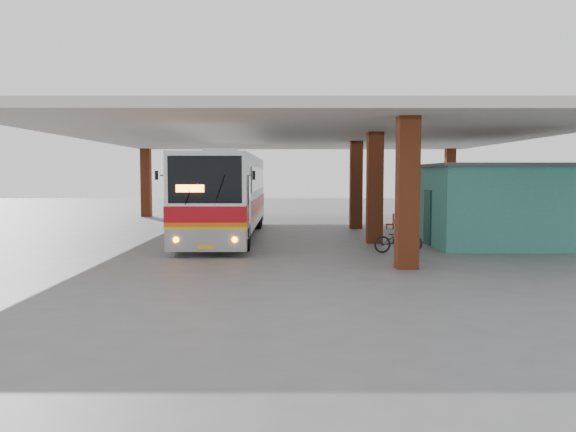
# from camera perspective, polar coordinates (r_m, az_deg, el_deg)

# --- Properties ---
(ground) EXTENTS (90.00, 90.00, 0.00)m
(ground) POSITION_cam_1_polar(r_m,az_deg,el_deg) (19.23, 1.24, -3.84)
(ground) COLOR #515154
(ground) RESTS_ON ground
(brick_columns) EXTENTS (20.10, 21.60, 4.35)m
(brick_columns) POSITION_cam_1_polar(r_m,az_deg,el_deg) (24.11, 4.37, 2.97)
(brick_columns) COLOR brown
(brick_columns) RESTS_ON ground
(canopy_roof) EXTENTS (21.00, 23.00, 0.30)m
(canopy_roof) POSITION_cam_1_polar(r_m,az_deg,el_deg) (25.61, 2.04, 8.26)
(canopy_roof) COLOR beige
(canopy_roof) RESTS_ON brick_columns
(shop_building) EXTENTS (5.20, 8.20, 3.11)m
(shop_building) POSITION_cam_1_polar(r_m,az_deg,el_deg) (24.39, 18.91, 1.33)
(shop_building) COLOR #317C69
(shop_building) RESTS_ON ground
(coach_bus) EXTENTS (2.72, 12.74, 3.70)m
(coach_bus) POSITION_cam_1_polar(r_m,az_deg,el_deg) (24.38, -6.27, 2.18)
(coach_bus) COLOR silver
(coach_bus) RESTS_ON ground
(motorcycle) EXTENTS (1.81, 0.86, 0.91)m
(motorcycle) POSITION_cam_1_polar(r_m,az_deg,el_deg) (19.82, 11.13, -2.35)
(motorcycle) COLOR black
(motorcycle) RESTS_ON ground
(pedestrian) EXTENTS (0.68, 0.56, 1.60)m
(pedestrian) POSITION_cam_1_polar(r_m,az_deg,el_deg) (18.04, 12.35, -1.92)
(pedestrian) COLOR red
(pedestrian) RESTS_ON ground
(red_chair) EXTENTS (0.50, 0.50, 0.76)m
(red_chair) POSITION_cam_1_polar(r_m,az_deg,el_deg) (28.51, 10.50, -0.57)
(red_chair) COLOR red
(red_chair) RESTS_ON ground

